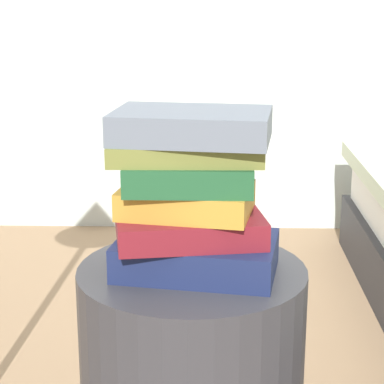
{
  "coord_description": "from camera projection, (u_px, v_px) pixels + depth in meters",
  "views": [
    {
      "loc": [
        0.04,
        -1.27,
        1.08
      ],
      "look_at": [
        0.0,
        0.0,
        0.72
      ],
      "focal_mm": 67.99,
      "sensor_mm": 36.0,
      "label": 1
    }
  ],
  "objects": [
    {
      "name": "book_maroon",
      "position": [
        188.0,
        224.0,
        1.34
      ],
      "size": [
        0.29,
        0.24,
        0.05
      ],
      "primitive_type": "cube",
      "rotation": [
        0.0,
        0.0,
        0.16
      ],
      "color": "maroon",
      "rests_on": "book_navy"
    },
    {
      "name": "book_ochre",
      "position": [
        187.0,
        200.0,
        1.32
      ],
      "size": [
        0.26,
        0.2,
        0.05
      ],
      "primitive_type": "cube",
      "rotation": [
        0.0,
        0.0,
        -0.17
      ],
      "color": "#B7842D",
      "rests_on": "book_maroon"
    },
    {
      "name": "book_forest",
      "position": [
        189.0,
        172.0,
        1.32
      ],
      "size": [
        0.23,
        0.2,
        0.05
      ],
      "primitive_type": "cube",
      "rotation": [
        0.0,
        0.0,
        -0.0
      ],
      "color": "#1E512D",
      "rests_on": "book_ochre"
    },
    {
      "name": "book_slate",
      "position": [
        193.0,
        126.0,
        1.28
      ],
      "size": [
        0.29,
        0.21,
        0.05
      ],
      "primitive_type": "cube",
      "rotation": [
        0.0,
        0.0,
        -0.13
      ],
      "color": "slate",
      "rests_on": "book_olive"
    },
    {
      "name": "book_navy",
      "position": [
        197.0,
        255.0,
        1.34
      ],
      "size": [
        0.31,
        0.23,
        0.06
      ],
      "primitive_type": "cube",
      "rotation": [
        0.0,
        0.0,
        -0.16
      ],
      "color": "#19234C",
      "rests_on": "side_table"
    },
    {
      "name": "book_olive",
      "position": [
        186.0,
        149.0,
        1.31
      ],
      "size": [
        0.27,
        0.19,
        0.03
      ],
      "primitive_type": "cube",
      "rotation": [
        0.0,
        0.0,
        0.02
      ],
      "color": "olive",
      "rests_on": "book_forest"
    }
  ]
}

